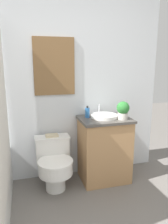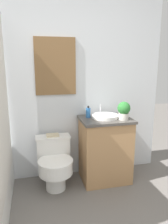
{
  "view_description": "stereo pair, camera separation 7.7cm",
  "coord_description": "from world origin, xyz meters",
  "views": [
    {
      "loc": [
        -0.18,
        -0.8,
        1.47
      ],
      "look_at": [
        0.43,
        1.4,
        0.94
      ],
      "focal_mm": 35.0,
      "sensor_mm": 36.0,
      "label": 1
    },
    {
      "loc": [
        -0.11,
        -0.82,
        1.47
      ],
      "look_at": [
        0.43,
        1.4,
        0.94
      ],
      "focal_mm": 35.0,
      "sensor_mm": 36.0,
      "label": 2
    }
  ],
  "objects": [
    {
      "name": "wall_back",
      "position": [
        0.0,
        1.88,
        1.25
      ],
      "size": [
        3.11,
        0.07,
        2.5
      ],
      "color": "silver",
      "rests_on": "ground_plane"
    },
    {
      "name": "toilet",
      "position": [
        0.11,
        1.57,
        0.32
      ],
      "size": [
        0.41,
        0.54,
        0.59
      ],
      "color": "white",
      "rests_on": "ground_plane"
    },
    {
      "name": "vanity",
      "position": [
        0.74,
        1.6,
        0.4
      ],
      "size": [
        0.61,
        0.48,
        0.8
      ],
      "color": "#AD7F51",
      "rests_on": "ground_plane"
    },
    {
      "name": "sink",
      "position": [
        0.74,
        1.62,
        0.82
      ],
      "size": [
        0.33,
        0.36,
        0.13
      ],
      "color": "white",
      "rests_on": "vanity"
    },
    {
      "name": "soap_bottle",
      "position": [
        0.55,
        1.68,
        0.87
      ],
      "size": [
        0.06,
        0.06,
        0.14
      ],
      "color": "#2D6BB2",
      "rests_on": "vanity"
    },
    {
      "name": "potted_plant",
      "position": [
        0.93,
        1.49,
        0.92
      ],
      "size": [
        0.15,
        0.15,
        0.21
      ],
      "color": "beige",
      "rests_on": "vanity"
    },
    {
      "name": "book_on_tank",
      "position": [
        0.11,
        1.71,
        0.6
      ],
      "size": [
        0.15,
        0.1,
        0.02
      ],
      "color": "beige",
      "rests_on": "toilet"
    }
  ]
}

